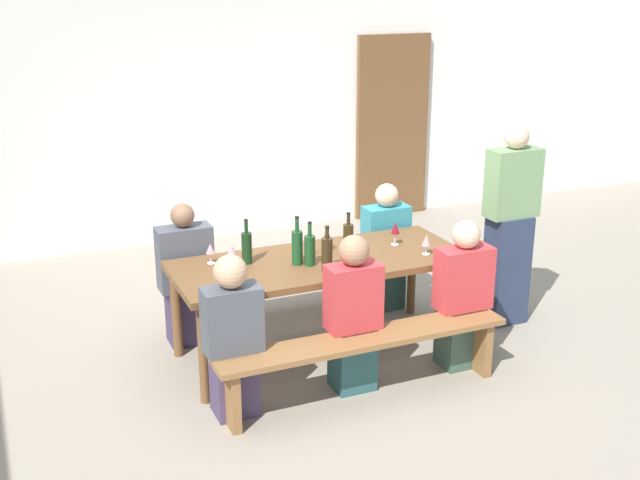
# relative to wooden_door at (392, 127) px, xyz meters

# --- Properties ---
(ground_plane) EXTENTS (24.00, 24.00, 0.00)m
(ground_plane) POSITION_rel_wooden_door_xyz_m (-2.22, -3.01, -1.05)
(ground_plane) COLOR gray
(back_wall) EXTENTS (14.00, 0.20, 3.20)m
(back_wall) POSITION_rel_wooden_door_xyz_m (-2.22, 0.14, 0.55)
(back_wall) COLOR white
(back_wall) RESTS_ON ground
(wooden_door) EXTENTS (0.90, 0.06, 2.10)m
(wooden_door) POSITION_rel_wooden_door_xyz_m (0.00, 0.00, 0.00)
(wooden_door) COLOR brown
(wooden_door) RESTS_ON ground
(tasting_table) EXTENTS (2.16, 0.87, 0.75)m
(tasting_table) POSITION_rel_wooden_door_xyz_m (-2.22, -3.01, -0.37)
(tasting_table) COLOR brown
(tasting_table) RESTS_ON ground
(bench_near) EXTENTS (2.06, 0.30, 0.45)m
(bench_near) POSITION_rel_wooden_door_xyz_m (-2.22, -3.75, -0.69)
(bench_near) COLOR olive
(bench_near) RESTS_ON ground
(bench_far) EXTENTS (2.06, 0.30, 0.45)m
(bench_far) POSITION_rel_wooden_door_xyz_m (-2.22, -2.28, -0.69)
(bench_far) COLOR olive
(bench_far) RESTS_ON ground
(wine_bottle_0) EXTENTS (0.08, 0.08, 0.36)m
(wine_bottle_0) POSITION_rel_wooden_door_xyz_m (-2.41, -3.04, -0.17)
(wine_bottle_0) COLOR #194723
(wine_bottle_0) RESTS_ON tasting_table
(wine_bottle_1) EXTENTS (0.08, 0.08, 0.33)m
(wine_bottle_1) POSITION_rel_wooden_door_xyz_m (-2.27, -3.24, -0.17)
(wine_bottle_1) COLOR #332814
(wine_bottle_1) RESTS_ON tasting_table
(wine_bottle_2) EXTENTS (0.08, 0.08, 0.33)m
(wine_bottle_2) POSITION_rel_wooden_door_xyz_m (-2.34, -3.09, -0.18)
(wine_bottle_2) COLOR #194723
(wine_bottle_2) RESTS_ON tasting_table
(wine_bottle_3) EXTENTS (0.07, 0.07, 0.33)m
(wine_bottle_3) POSITION_rel_wooden_door_xyz_m (-2.74, -2.87, -0.18)
(wine_bottle_3) COLOR #143319
(wine_bottle_3) RESTS_ON tasting_table
(wine_bottle_4) EXTENTS (0.08, 0.08, 0.31)m
(wine_bottle_4) POSITION_rel_wooden_door_xyz_m (-1.97, -2.96, -0.18)
(wine_bottle_4) COLOR #332814
(wine_bottle_4) RESTS_ON tasting_table
(wine_glass_0) EXTENTS (0.07, 0.07, 0.19)m
(wine_glass_0) POSITION_rel_wooden_door_xyz_m (-1.56, -2.94, -0.17)
(wine_glass_0) COLOR silver
(wine_glass_0) RESTS_ON tasting_table
(wine_glass_1) EXTENTS (0.07, 0.07, 0.15)m
(wine_glass_1) POSITION_rel_wooden_door_xyz_m (-2.85, -2.85, -0.20)
(wine_glass_1) COLOR silver
(wine_glass_1) RESTS_ON tasting_table
(wine_glass_2) EXTENTS (0.08, 0.08, 0.16)m
(wine_glass_2) POSITION_rel_wooden_door_xyz_m (-2.09, -2.84, -0.19)
(wine_glass_2) COLOR silver
(wine_glass_2) RESTS_ON tasting_table
(wine_glass_3) EXTENTS (0.07, 0.07, 0.15)m
(wine_glass_3) POSITION_rel_wooden_door_xyz_m (-2.98, -2.78, -0.19)
(wine_glass_3) COLOR silver
(wine_glass_3) RESTS_ON tasting_table
(wine_glass_4) EXTENTS (0.07, 0.07, 0.16)m
(wine_glass_4) POSITION_rel_wooden_door_xyz_m (-1.45, -3.22, -0.19)
(wine_glass_4) COLOR silver
(wine_glass_4) RESTS_ON tasting_table
(seated_guest_near_0) EXTENTS (0.37, 0.24, 1.10)m
(seated_guest_near_0) POSITION_rel_wooden_door_xyz_m (-3.08, -3.60, -0.52)
(seated_guest_near_0) COLOR #46385A
(seated_guest_near_0) RESTS_ON ground
(seated_guest_near_1) EXTENTS (0.37, 0.24, 1.11)m
(seated_guest_near_1) POSITION_rel_wooden_door_xyz_m (-2.23, -3.60, -0.52)
(seated_guest_near_1) COLOR #2A565B
(seated_guest_near_1) RESTS_ON ground
(seated_guest_near_2) EXTENTS (0.40, 0.24, 1.11)m
(seated_guest_near_2) POSITION_rel_wooden_door_xyz_m (-1.36, -3.60, -0.53)
(seated_guest_near_2) COLOR #3A5749
(seated_guest_near_2) RESTS_ON ground
(seated_guest_far_0) EXTENTS (0.41, 0.24, 1.12)m
(seated_guest_far_0) POSITION_rel_wooden_door_xyz_m (-3.09, -2.43, -0.53)
(seated_guest_far_0) COLOR #403253
(seated_guest_far_0) RESTS_ON ground
(seated_guest_far_1) EXTENTS (0.38, 0.24, 1.09)m
(seated_guest_far_1) POSITION_rel_wooden_door_xyz_m (-1.37, -2.43, -0.53)
(seated_guest_far_1) COLOR #305651
(seated_guest_far_1) RESTS_ON ground
(standing_host) EXTENTS (0.42, 0.24, 1.64)m
(standing_host) POSITION_rel_wooden_door_xyz_m (-0.60, -3.08, -0.26)
(standing_host) COLOR #2A3550
(standing_host) RESTS_ON ground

